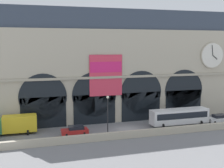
{
  "coord_description": "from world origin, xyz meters",
  "views": [
    {
      "loc": [
        -16.57,
        -47.0,
        14.89
      ],
      "look_at": [
        -1.26,
        5.0,
        7.48
      ],
      "focal_mm": 46.66,
      "sensor_mm": 36.0,
      "label": 1
    }
  ],
  "objects_px": {
    "street_lamp_quayside": "(108,111)",
    "car_midwest": "(75,130)",
    "bus_mideast": "(179,116)",
    "box_truck_west": "(14,124)",
    "car_east": "(219,118)"
  },
  "relations": [
    {
      "from": "box_truck_west",
      "to": "car_midwest",
      "type": "relative_size",
      "value": 1.7
    },
    {
      "from": "bus_mideast",
      "to": "car_east",
      "type": "bearing_deg",
      "value": -1.13
    },
    {
      "from": "bus_mideast",
      "to": "street_lamp_quayside",
      "type": "bearing_deg",
      "value": -167.17
    },
    {
      "from": "box_truck_west",
      "to": "car_east",
      "type": "bearing_deg",
      "value": -5.21
    },
    {
      "from": "box_truck_west",
      "to": "car_midwest",
      "type": "height_order",
      "value": "box_truck_west"
    },
    {
      "from": "bus_mideast",
      "to": "street_lamp_quayside",
      "type": "xyz_separation_m",
      "value": [
        -14.6,
        -3.32,
        2.63
      ]
    },
    {
      "from": "box_truck_west",
      "to": "bus_mideast",
      "type": "bearing_deg",
      "value": -6.38
    },
    {
      "from": "car_midwest",
      "to": "car_east",
      "type": "distance_m",
      "value": 27.76
    },
    {
      "from": "street_lamp_quayside",
      "to": "car_midwest",
      "type": "bearing_deg",
      "value": 145.97
    },
    {
      "from": "street_lamp_quayside",
      "to": "bus_mideast",
      "type": "bearing_deg",
      "value": 12.83
    },
    {
      "from": "box_truck_west",
      "to": "car_east",
      "type": "relative_size",
      "value": 1.7
    },
    {
      "from": "car_midwest",
      "to": "bus_mideast",
      "type": "bearing_deg",
      "value": 0.38
    },
    {
      "from": "car_midwest",
      "to": "street_lamp_quayside",
      "type": "bearing_deg",
      "value": -34.03
    },
    {
      "from": "car_midwest",
      "to": "street_lamp_quayside",
      "type": "distance_m",
      "value": 6.76
    },
    {
      "from": "car_midwest",
      "to": "bus_mideast",
      "type": "distance_m",
      "value": 19.36
    }
  ]
}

